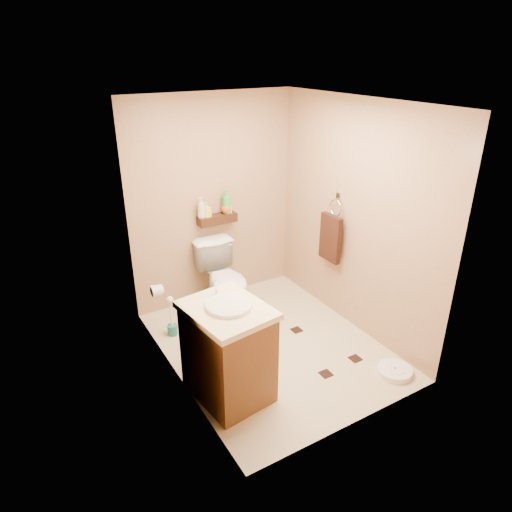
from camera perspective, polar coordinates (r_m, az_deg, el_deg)
ground at (r=4.80m, az=1.86°, el=-11.09°), size 2.50×2.50×0.00m
wall_back at (r=5.25m, az=-5.32°, el=6.73°), size 2.00×0.04×2.40m
wall_front at (r=3.34m, az=13.73°, el=-4.82°), size 2.00×0.04×2.40m
wall_left at (r=3.81m, az=-10.69°, el=-0.68°), size 0.04×2.50×2.40m
wall_right at (r=4.80m, az=12.23°, el=4.53°), size 0.04×2.50×2.40m
ceiling at (r=3.92m, az=2.36°, el=18.71°), size 2.00×2.50×0.02m
wall_shelf at (r=5.24m, az=-4.87°, el=4.63°), size 0.46×0.14×0.10m
floor_accents at (r=4.78m, az=2.72°, el=-11.27°), size 1.31×1.27×0.01m
toilet at (r=5.17m, az=-3.89°, el=-3.05°), size 0.49×0.82×0.82m
vanity at (r=3.96m, az=-3.51°, el=-11.75°), size 0.69×0.80×1.02m
bathroom_scale at (r=4.61m, az=16.93°, el=-13.59°), size 0.43×0.43×0.07m
toilet_brush at (r=4.95m, az=-10.49°, el=-8.05°), size 0.11×0.11×0.46m
towel_ring at (r=5.01m, az=9.34°, el=2.50°), size 0.12×0.30×0.76m
toilet_paper at (r=4.65m, az=-12.28°, el=-4.25°), size 0.12×0.11×0.12m
bottle_a at (r=5.11m, az=-6.85°, el=6.01°), size 0.10×0.10×0.24m
bottle_b at (r=5.14m, az=-6.20°, el=5.79°), size 0.10×0.10×0.17m
bottle_c at (r=5.24m, az=-3.77°, el=6.16°), size 0.16×0.16×0.15m
bottle_d at (r=5.23m, az=-3.69°, el=6.84°), size 0.15×0.15×0.28m
bottle_e at (r=5.26m, az=-3.46°, el=6.20°), size 0.08×0.08×0.15m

